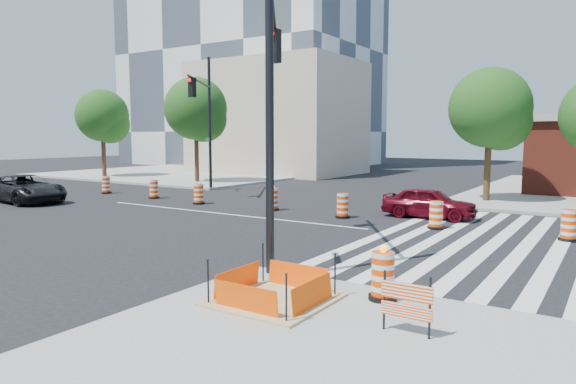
# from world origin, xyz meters

# --- Properties ---
(ground) EXTENTS (120.00, 120.00, 0.00)m
(ground) POSITION_xyz_m (0.00, 0.00, 0.00)
(ground) COLOR black
(ground) RESTS_ON ground
(sidewalk_nw) EXTENTS (22.00, 22.00, 0.15)m
(sidewalk_nw) POSITION_xyz_m (-18.00, 18.00, 0.07)
(sidewalk_nw) COLOR gray
(sidewalk_nw) RESTS_ON ground
(crosswalk_east) EXTENTS (6.75, 13.50, 0.01)m
(crosswalk_east) POSITION_xyz_m (10.95, 0.00, 0.01)
(crosswalk_east) COLOR silver
(crosswalk_east) RESTS_ON ground
(lane_centerline) EXTENTS (14.00, 0.12, 0.01)m
(lane_centerline) POSITION_xyz_m (0.00, 0.00, 0.01)
(lane_centerline) COLOR silver
(lane_centerline) RESTS_ON ground
(excavation_pit) EXTENTS (2.20, 2.20, 0.90)m
(excavation_pit) POSITION_xyz_m (9.00, -9.00, 0.22)
(excavation_pit) COLOR tan
(excavation_pit) RESTS_ON ground
(beige_midrise) EXTENTS (14.00, 10.00, 10.00)m
(beige_midrise) POSITION_xyz_m (-12.00, 22.00, 5.00)
(beige_midrise) COLOR #C6B297
(beige_midrise) RESTS_ON ground
(red_coupe) EXTENTS (3.86, 1.63, 1.30)m
(red_coupe) POSITION_xyz_m (8.02, 3.80, 0.65)
(red_coupe) COLOR #500613
(red_coupe) RESTS_ON ground
(dark_suv) EXTENTS (5.27, 2.73, 1.42)m
(dark_suv) POSITION_xyz_m (-10.99, -2.54, 0.71)
(dark_suv) COLOR black
(dark_suv) RESTS_ON ground
(signal_pole_se) EXTENTS (3.76, 5.62, 8.75)m
(signal_pole_se) POSITION_xyz_m (6.74, -5.79, 5.35)
(signal_pole_se) COLOR black
(signal_pole_se) RESTS_ON ground
(signal_pole_nw) EXTENTS (3.35, 5.28, 8.10)m
(signal_pole_nw) POSITION_xyz_m (-6.21, 5.85, 4.97)
(signal_pole_nw) COLOR black
(signal_pole_nw) RESTS_ON ground
(pit_drum) EXTENTS (0.57, 0.57, 1.11)m
(pit_drum) POSITION_xyz_m (10.79, -7.76, 0.61)
(pit_drum) COLOR black
(pit_drum) RESTS_ON ground
(barricade) EXTENTS (0.87, 0.05, 1.02)m
(barricade) POSITION_xyz_m (11.81, -9.22, 0.71)
(barricade) COLOR #F24105
(barricade) RESTS_ON ground
(tree_north_a) EXTENTS (4.20, 4.20, 7.14)m
(tree_north_a) POSITION_xyz_m (-20.74, 9.77, 4.79)
(tree_north_a) COLOR #382314
(tree_north_a) RESTS_ON ground
(tree_north_b) EXTENTS (4.45, 4.45, 7.57)m
(tree_north_b) POSITION_xyz_m (-10.90, 10.17, 5.08)
(tree_north_b) COLOR #382314
(tree_north_b) RESTS_ON ground
(tree_north_c) EXTENTS (4.01, 4.01, 6.81)m
(tree_north_c) POSITION_xyz_m (9.00, 10.13, 4.57)
(tree_north_c) COLOR #382314
(tree_north_c) RESTS_ON ground
(median_drum_0) EXTENTS (0.60, 0.60, 1.02)m
(median_drum_0) POSITION_xyz_m (-10.97, 2.38, 0.48)
(median_drum_0) COLOR black
(median_drum_0) RESTS_ON ground
(median_drum_1) EXTENTS (0.60, 0.60, 1.02)m
(median_drum_1) POSITION_xyz_m (-6.72, 2.23, 0.48)
(median_drum_1) COLOR black
(median_drum_1) RESTS_ON ground
(median_drum_2) EXTENTS (0.60, 0.60, 1.02)m
(median_drum_2) POSITION_xyz_m (-3.04, 1.82, 0.48)
(median_drum_2) COLOR black
(median_drum_2) RESTS_ON ground
(median_drum_3) EXTENTS (0.60, 0.60, 1.18)m
(median_drum_3) POSITION_xyz_m (1.30, 2.06, 0.49)
(median_drum_3) COLOR black
(median_drum_3) RESTS_ON ground
(median_drum_4) EXTENTS (0.60, 0.60, 1.02)m
(median_drum_4) POSITION_xyz_m (5.00, 1.85, 0.48)
(median_drum_4) COLOR black
(median_drum_4) RESTS_ON ground
(median_drum_5) EXTENTS (0.60, 0.60, 1.02)m
(median_drum_5) POSITION_xyz_m (9.04, 1.43, 0.48)
(median_drum_5) COLOR black
(median_drum_5) RESTS_ON ground
(median_drum_6) EXTENTS (0.60, 0.60, 1.02)m
(median_drum_6) POSITION_xyz_m (13.32, 1.62, 0.48)
(median_drum_6) COLOR black
(median_drum_6) RESTS_ON ground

